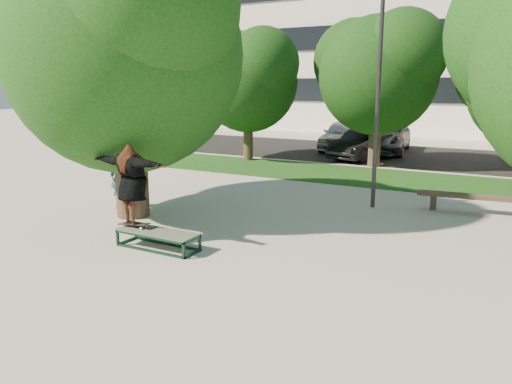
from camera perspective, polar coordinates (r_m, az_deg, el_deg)
The scene contains 15 objects.
ground at distance 10.30m, azimuth -0.15°, elevation -6.92°, with size 120.00×120.00×0.00m, color #A69F98.
grass_strip at distance 18.68m, azimuth 17.03°, elevation 1.29°, with size 30.00×4.00×0.02m, color #154313.
asphalt_strip at distance 25.17m, azimuth 17.99°, elevation 3.91°, with size 40.00×8.00×0.01m, color black.
tree_left at distance 13.22m, azimuth -14.82°, elevation 16.37°, with size 6.96×5.95×7.12m.
bg_tree_left at distance 22.60m, azimuth -0.99°, elevation 13.11°, with size 5.28×4.51×5.77m.
bg_tree_mid at distance 21.39m, azimuth 13.66°, elevation 13.59°, with size 5.76×4.92×6.24m.
lamppost at distance 14.00m, azimuth 13.80°, elevation 10.95°, with size 0.25×0.15×6.11m.
office_building at distance 41.28m, azimuth 20.54°, elevation 17.90°, with size 30.00×14.12×16.00m.
grind_box at distance 10.69m, azimuth -11.14°, elevation -5.37°, with size 1.80×0.60×0.38m.
skater_rig at distance 10.83m, azimuth -14.01°, elevation 0.87°, with size 2.16×0.77×1.80m.
bystander at distance 14.24m, azimuth -14.97°, elevation 1.96°, with size 0.69×0.45×1.89m, color #194E5F.
bench at distance 14.48m, azimuth 24.34°, elevation -0.69°, with size 3.26×0.79×0.50m.
car_silver_a at distance 26.57m, azimuth 10.01°, elevation 6.45°, with size 1.88×4.67×1.59m, color #A2A2A7.
car_dark at distance 23.59m, azimuth 12.18°, elevation 5.39°, with size 1.45×4.16×1.37m, color black.
car_grey at distance 26.01m, azimuth 13.99°, elevation 6.12°, with size 2.59×5.62×1.56m, color #5E5D63.
Camera 1 is at (4.76, -8.49, 3.37)m, focal length 35.00 mm.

